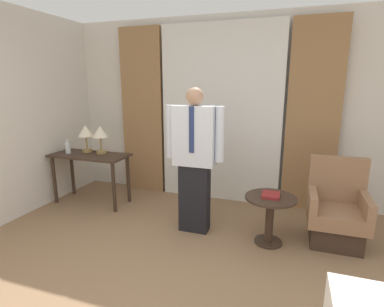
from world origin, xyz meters
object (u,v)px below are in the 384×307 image
at_px(desk, 90,162).
at_px(armchair, 336,213).
at_px(bottle_near_edge, 68,147).
at_px(side_table, 270,212).
at_px(book, 271,195).
at_px(person, 195,157).
at_px(table_lamp_left, 86,133).
at_px(table_lamp_right, 100,133).

height_order(desk, armchair, armchair).
height_order(bottle_near_edge, side_table, bottle_near_edge).
distance_m(desk, book, 2.62).
xyz_separation_m(armchair, side_table, (-0.70, -0.28, 0.04)).
distance_m(bottle_near_edge, side_table, 2.99).
distance_m(person, armchair, 1.70).
relative_size(table_lamp_left, bottle_near_edge, 1.90).
bearing_deg(armchair, table_lamp_right, 176.21).
bearing_deg(table_lamp_right, side_table, -11.12).
bearing_deg(side_table, table_lamp_left, 169.89).
bearing_deg(person, desk, 168.83).
xyz_separation_m(table_lamp_left, armchair, (3.43, -0.21, -0.70)).
bearing_deg(book, desk, 172.25).
bearing_deg(desk, bottle_near_edge, -172.56).
height_order(desk, bottle_near_edge, bottle_near_edge).
height_order(side_table, book, book).
xyz_separation_m(desk, table_lamp_right, (0.13, 0.12, 0.42)).
bearing_deg(desk, person, -11.17).
distance_m(person, book, 0.95).
xyz_separation_m(bottle_near_edge, person, (2.06, -0.30, 0.09)).
bearing_deg(person, table_lamp_right, 164.04).
bearing_deg(armchair, bottle_near_edge, 179.21).
xyz_separation_m(table_lamp_left, bottle_near_edge, (-0.21, -0.16, -0.21)).
bearing_deg(table_lamp_left, desk, -42.58).
relative_size(desk, table_lamp_left, 2.80).
xyz_separation_m(table_lamp_left, table_lamp_right, (0.25, 0.00, 0.00)).
distance_m(armchair, side_table, 0.75).
relative_size(desk, person, 0.67).
bearing_deg(desk, armchair, -1.63).
distance_m(table_lamp_left, person, 1.91).
distance_m(table_lamp_left, side_table, 2.85).
bearing_deg(book, side_table, -81.48).
bearing_deg(armchair, person, -171.16).
relative_size(desk, bottle_near_edge, 5.33).
bearing_deg(side_table, bottle_near_edge, 173.66).
height_order(desk, side_table, desk).
distance_m(table_lamp_left, table_lamp_right, 0.25).
bearing_deg(bottle_near_edge, armchair, -0.79).
bearing_deg(bottle_near_edge, side_table, -6.34).
relative_size(table_lamp_right, person, 0.24).
bearing_deg(table_lamp_left, person, -13.87).
distance_m(table_lamp_right, person, 1.66).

